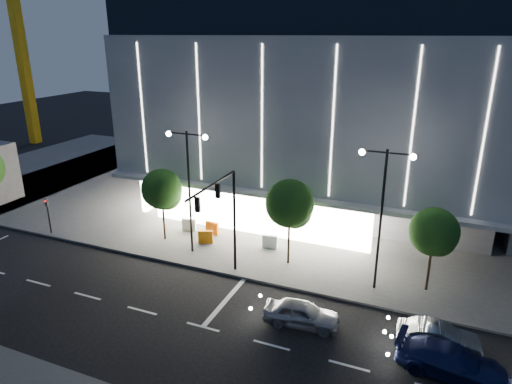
{
  "coord_description": "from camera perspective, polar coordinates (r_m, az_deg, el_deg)",
  "views": [
    {
      "loc": [
        12.77,
        -19.78,
        15.17
      ],
      "look_at": [
        1.59,
        7.01,
        5.0
      ],
      "focal_mm": 32.0,
      "sensor_mm": 36.0,
      "label": 1
    }
  ],
  "objects": [
    {
      "name": "sidewalk_museum",
      "position": [
        46.96,
        11.91,
        0.12
      ],
      "size": [
        70.0,
        40.0,
        0.15
      ],
      "primitive_type": "cube",
      "color": "#474747",
      "rests_on": "ground"
    },
    {
      "name": "car_lead",
      "position": [
        25.81,
        5.71,
        -14.88
      ],
      "size": [
        4.3,
        2.07,
        1.42
      ],
      "primitive_type": "imported",
      "rotation": [
        0.0,
        0.0,
        1.67
      ],
      "color": "#9C9EA4",
      "rests_on": "ground"
    },
    {
      "name": "tree_mid",
      "position": [
        30.21,
        4.28,
        -1.78
      ],
      "size": [
        3.25,
        3.25,
        6.15
      ],
      "color": "black",
      "rests_on": "ground"
    },
    {
      "name": "barrier_a",
      "position": [
        36.13,
        -5.5,
        -4.49
      ],
      "size": [
        1.12,
        0.36,
        1.0
      ],
      "primitive_type": "cube",
      "rotation": [
        0.0,
        0.0,
        -0.1
      ],
      "color": "#D8620C",
      "rests_on": "sidewalk_museum"
    },
    {
      "name": "traffic_mast",
      "position": [
        27.86,
        -4.03,
        -2.1
      ],
      "size": [
        0.33,
        5.89,
        7.07
      ],
      "color": "black",
      "rests_on": "ground"
    },
    {
      "name": "tree_left",
      "position": [
        34.55,
        -11.65,
        0.09
      ],
      "size": [
        3.02,
        3.02,
        5.72
      ],
      "color": "black",
      "rests_on": "ground"
    },
    {
      "name": "barrier_d",
      "position": [
        33.71,
        1.74,
        -6.22
      ],
      "size": [
        1.12,
        0.41,
        1.0
      ],
      "primitive_type": "cube",
      "rotation": [
        0.0,
        0.0,
        0.15
      ],
      "color": "white",
      "rests_on": "sidewalk_museum"
    },
    {
      "name": "museum",
      "position": [
        43.61,
        9.66,
        11.27
      ],
      "size": [
        30.0,
        25.8,
        18.0
      ],
      "color": "#4C4C51",
      "rests_on": "ground"
    },
    {
      "name": "car_third",
      "position": [
        24.36,
        23.32,
        -18.87
      ],
      "size": [
        5.28,
        2.62,
        1.47
      ],
      "primitive_type": "imported",
      "rotation": [
        0.0,
        0.0,
        1.46
      ],
      "color": "#131A49",
      "rests_on": "ground"
    },
    {
      "name": "ped_signal_far",
      "position": [
        39.21,
        -24.55,
        -2.33
      ],
      "size": [
        0.22,
        0.24,
        3.0
      ],
      "color": "black",
      "rests_on": "ground"
    },
    {
      "name": "ground",
      "position": [
        28.01,
        -8.81,
        -13.74
      ],
      "size": [
        160.0,
        160.0,
        0.0
      ],
      "primitive_type": "plane",
      "color": "black",
      "rests_on": "ground"
    },
    {
      "name": "street_lamp_east",
      "position": [
        27.52,
        15.54,
        -0.99
      ],
      "size": [
        3.16,
        0.36,
        9.0
      ],
      "color": "black",
      "rests_on": "ground"
    },
    {
      "name": "barrier_c",
      "position": [
        34.64,
        -6.32,
        -5.6
      ],
      "size": [
        1.11,
        0.66,
        1.0
      ],
      "primitive_type": "cube",
      "rotation": [
        0.0,
        0.0,
        0.4
      ],
      "color": "orange",
      "rests_on": "sidewalk_museum"
    },
    {
      "name": "car_second",
      "position": [
        25.79,
        21.84,
        -16.5
      ],
      "size": [
        4.15,
        1.74,
        1.34
      ],
      "primitive_type": "imported",
      "rotation": [
        0.0,
        0.0,
        1.65
      ],
      "color": "#A3A7AB",
      "rests_on": "ground"
    },
    {
      "name": "barrier_b",
      "position": [
        36.94,
        -8.38,
        -4.06
      ],
      "size": [
        1.13,
        0.49,
        1.0
      ],
      "primitive_type": "cube",
      "rotation": [
        0.0,
        0.0,
        0.23
      ],
      "color": "white",
      "rests_on": "sidewalk_museum"
    },
    {
      "name": "street_lamp_west",
      "position": [
        31.6,
        -8.42,
        2.14
      ],
      "size": [
        3.16,
        0.36,
        9.0
      ],
      "color": "black",
      "rests_on": "ground"
    },
    {
      "name": "tree_right",
      "position": [
        29.08,
        21.37,
        -4.94
      ],
      "size": [
        2.91,
        2.91,
        5.51
      ],
      "color": "black",
      "rests_on": "ground"
    }
  ]
}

